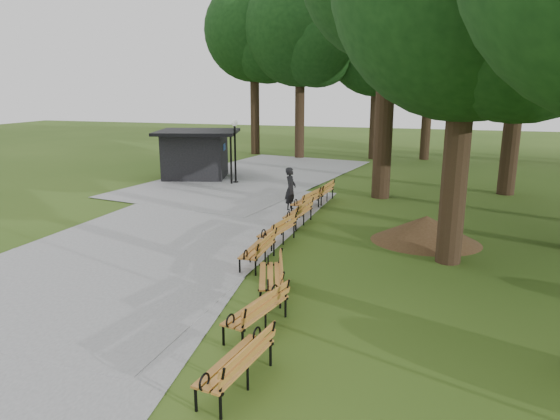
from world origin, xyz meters
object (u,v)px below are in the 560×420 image
(kiosk, at_px, (195,154))
(bench_4, at_px, (277,230))
(bench_7, at_px, (322,192))
(person, at_px, (291,189))
(lamp_post, at_px, (235,138))
(bench_1, at_px, (256,310))
(dirt_mound, at_px, (426,229))
(bench_5, at_px, (298,213))
(bench_3, at_px, (258,249))
(bench_6, at_px, (306,201))
(bench_0, at_px, (236,363))
(bench_2, at_px, (270,276))

(kiosk, bearing_deg, bench_4, -67.38)
(bench_7, bearing_deg, person, -20.69)
(bench_4, height_order, bench_7, same)
(lamp_post, height_order, bench_1, lamp_post)
(dirt_mound, bearing_deg, bench_5, 169.39)
(person, xyz_separation_m, bench_3, (0.80, -6.33, -0.42))
(person, distance_m, bench_6, 0.77)
(bench_6, xyz_separation_m, bench_7, (0.26, 1.93, 0.00))
(bench_4, bearing_deg, bench_7, -172.47)
(lamp_post, height_order, bench_0, lamp_post)
(bench_3, distance_m, bench_7, 8.15)
(kiosk, distance_m, bench_7, 8.60)
(bench_7, bearing_deg, bench_3, 4.90)
(bench_2, bearing_deg, bench_4, 176.76)
(person, distance_m, bench_1, 10.22)
(bench_6, height_order, bench_7, same)
(dirt_mound, relative_size, bench_6, 1.51)
(bench_5, height_order, bench_7, same)
(bench_1, xyz_separation_m, bench_7, (-1.14, 11.83, 0.00))
(lamp_post, height_order, bench_3, lamp_post)
(person, height_order, bench_0, person)
(lamp_post, xyz_separation_m, bench_3, (5.01, -11.09, -1.86))
(bench_5, distance_m, bench_6, 1.92)
(kiosk, distance_m, bench_2, 16.16)
(bench_1, height_order, bench_6, same)
(bench_1, xyz_separation_m, bench_4, (-1.28, 5.64, 0.00))
(dirt_mound, bearing_deg, bench_3, -141.76)
(lamp_post, bearing_deg, person, -48.50)
(person, relative_size, dirt_mound, 0.60)
(person, height_order, bench_2, person)
(bench_1, height_order, bench_3, same)
(person, xyz_separation_m, dirt_mound, (5.23, -2.84, -0.43))
(person, xyz_separation_m, bench_0, (2.38, -11.96, -0.42))
(bench_1, distance_m, bench_3, 3.88)
(person, xyz_separation_m, lamp_post, (-4.21, 4.76, 1.44))
(bench_0, bearing_deg, bench_7, -164.76)
(bench_6, bearing_deg, dirt_mound, 68.82)
(dirt_mound, distance_m, bench_5, 4.48)
(bench_1, relative_size, bench_4, 1.00)
(person, relative_size, bench_2, 0.91)
(kiosk, bearing_deg, lamp_post, -31.48)
(bench_1, bearing_deg, bench_5, -158.27)
(bench_3, relative_size, bench_5, 1.00)
(bench_0, distance_m, bench_5, 10.06)
(bench_7, bearing_deg, bench_1, 11.10)
(bench_1, bearing_deg, bench_7, -161.39)
(bench_0, height_order, bench_1, same)
(bench_5, bearing_deg, bench_6, -169.36)
(lamp_post, height_order, bench_4, lamp_post)
(bench_0, xyz_separation_m, bench_3, (-1.57, 5.63, 0.00))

